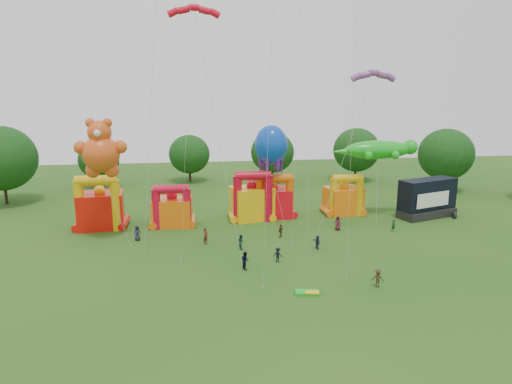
{
  "coord_description": "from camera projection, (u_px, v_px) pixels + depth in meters",
  "views": [
    {
      "loc": [
        -6.87,
        -31.47,
        17.33
      ],
      "look_at": [
        -0.22,
        18.0,
        6.09
      ],
      "focal_mm": 32.0,
      "sensor_mm": 36.0,
      "label": 1
    }
  ],
  "objects": [
    {
      "name": "parafoil_kites",
      "position": [
        244.0,
        140.0,
        47.43
      ],
      "size": [
        27.86,
        9.73,
        29.43
      ],
      "color": "red",
      "rests_on": "ground"
    },
    {
      "name": "bouncy_castle_2",
      "position": [
        252.0,
        201.0,
        61.74
      ],
      "size": [
        6.11,
        5.35,
        6.9
      ],
      "color": "#F5B00C",
      "rests_on": "ground"
    },
    {
      "name": "spectator_7",
      "position": [
        393.0,
        225.0,
        56.92
      ],
      "size": [
        0.64,
        0.5,
        1.54
      ],
      "primitive_type": "imported",
      "rotation": [
        0.0,
        0.0,
        0.25
      ],
      "color": "#194020",
      "rests_on": "ground"
    },
    {
      "name": "bouncy_castle_0",
      "position": [
        100.0,
        208.0,
        57.86
      ],
      "size": [
        6.0,
        5.02,
        7.09
      ],
      "color": "red",
      "rests_on": "ground"
    },
    {
      "name": "bouncy_castle_4",
      "position": [
        344.0,
        198.0,
        64.51
      ],
      "size": [
        5.46,
        4.7,
        5.94
      ],
      "color": "orange",
      "rests_on": "ground"
    },
    {
      "name": "tree_ring",
      "position": [
        275.0,
        241.0,
        34.18
      ],
      "size": [
        119.41,
        121.47,
        12.07
      ],
      "color": "#352314",
      "rests_on": "ground"
    },
    {
      "name": "spectator_4",
      "position": [
        281.0,
        231.0,
        54.57
      ],
      "size": [
        0.95,
        0.95,
        1.62
      ],
      "primitive_type": "imported",
      "rotation": [
        0.0,
        0.0,
        3.92
      ],
      "color": "#47341C",
      "rests_on": "ground"
    },
    {
      "name": "spectator_2",
      "position": [
        241.0,
        242.0,
        50.52
      ],
      "size": [
        0.85,
        0.97,
        1.7
      ],
      "primitive_type": "imported",
      "rotation": [
        0.0,
        0.0,
        1.86
      ],
      "color": "#1C4732",
      "rests_on": "ground"
    },
    {
      "name": "spectator_8",
      "position": [
        245.0,
        260.0,
        44.84
      ],
      "size": [
        0.94,
        1.06,
        1.81
      ],
      "primitive_type": "imported",
      "rotation": [
        0.0,
        0.0,
        1.92
      ],
      "color": "black",
      "rests_on": "ground"
    },
    {
      "name": "teddy_bear_kite",
      "position": [
        107.0,
        173.0,
        51.3
      ],
      "size": [
        5.95,
        4.43,
        14.35
      ],
      "color": "#DC4E18",
      "rests_on": "ground"
    },
    {
      "name": "diamond_kites",
      "position": [
        283.0,
        94.0,
        45.5
      ],
      "size": [
        17.91,
        16.75,
        44.57
      ],
      "color": "#EA0B3F",
      "rests_on": "ground"
    },
    {
      "name": "stage_trailer",
      "position": [
        427.0,
        199.0,
        63.1
      ],
      "size": [
        8.99,
        5.73,
        5.36
      ],
      "color": "black",
      "rests_on": "ground"
    },
    {
      "name": "octopus_kite",
      "position": [
        273.0,
        162.0,
        60.27
      ],
      "size": [
        4.38,
        6.64,
        12.88
      ],
      "color": "#0C41B7",
      "rests_on": "ground"
    },
    {
      "name": "spectator_1",
      "position": [
        206.0,
        236.0,
        52.03
      ],
      "size": [
        0.79,
        0.86,
        1.97
      ],
      "primitive_type": "imported",
      "rotation": [
        0.0,
        0.0,
        0.99
      ],
      "color": "#572318",
      "rests_on": "ground"
    },
    {
      "name": "spectator_3",
      "position": [
        278.0,
        255.0,
        46.74
      ],
      "size": [
        1.15,
        0.97,
        1.55
      ],
      "primitive_type": "imported",
      "rotation": [
        0.0,
        0.0,
        2.66
      ],
      "color": "black",
      "rests_on": "ground"
    },
    {
      "name": "spectator_5",
      "position": [
        317.0,
        242.0,
        50.63
      ],
      "size": [
        0.8,
        1.51,
        1.55
      ],
      "primitive_type": "imported",
      "rotation": [
        0.0,
        0.0,
        4.96
      ],
      "color": "#252239",
      "rests_on": "ground"
    },
    {
      "name": "ground",
      "position": [
        290.0,
        320.0,
        35.13
      ],
      "size": [
        160.0,
        160.0,
        0.0
      ],
      "primitive_type": "plane",
      "color": "#1E5016",
      "rests_on": "ground"
    },
    {
      "name": "gecko_kite",
      "position": [
        377.0,
        168.0,
        61.49
      ],
      "size": [
        12.34,
        6.98,
        10.72
      ],
      "color": "green",
      "rests_on": "ground"
    },
    {
      "name": "spectator_0",
      "position": [
        137.0,
        233.0,
        53.37
      ],
      "size": [
        1.04,
        0.88,
        1.81
      ],
      "primitive_type": "imported",
      "rotation": [
        0.0,
        0.0,
        0.41
      ],
      "color": "#222137",
      "rests_on": "ground"
    },
    {
      "name": "spectator_6",
      "position": [
        338.0,
        223.0,
        57.26
      ],
      "size": [
        1.08,
        1.0,
        1.85
      ],
      "primitive_type": "imported",
      "rotation": [
        0.0,
        0.0,
        5.68
      ],
      "color": "#501722",
      "rests_on": "ground"
    },
    {
      "name": "bouncy_castle_3",
      "position": [
        273.0,
        200.0,
        63.26
      ],
      "size": [
        5.79,
        4.92,
        6.24
      ],
      "color": "red",
      "rests_on": "ground"
    },
    {
      "name": "bouncy_castle_1",
      "position": [
        172.0,
        210.0,
        58.94
      ],
      "size": [
        5.24,
        4.36,
        5.67
      ],
      "color": "orange",
      "rests_on": "ground"
    },
    {
      "name": "spectator_9",
      "position": [
        378.0,
        278.0,
        40.76
      ],
      "size": [
        1.25,
        1.01,
        1.69
      ],
      "primitive_type": "imported",
      "rotation": [
        0.0,
        0.0,
        2.73
      ],
      "color": "#392B17",
      "rests_on": "ground"
    },
    {
      "name": "folded_kite_bundle",
      "position": [
        308.0,
        293.0,
        39.5
      ],
      "size": [
        2.15,
        1.38,
        0.31
      ],
      "color": "green",
      "rests_on": "ground"
    }
  ]
}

